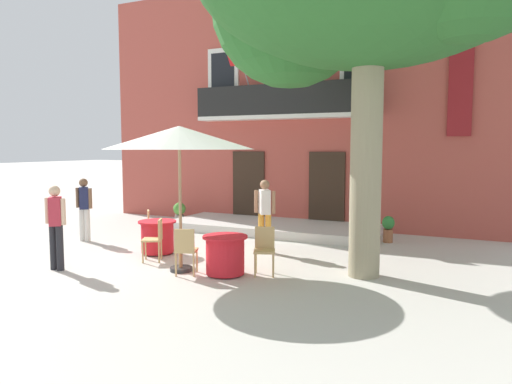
{
  "coord_description": "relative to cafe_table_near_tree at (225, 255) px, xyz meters",
  "views": [
    {
      "loc": [
        5.94,
        -8.78,
        2.45
      ],
      "look_at": [
        0.71,
        2.2,
        1.3
      ],
      "focal_mm": 33.68,
      "sensor_mm": 36.0,
      "label": 1
    }
  ],
  "objects": [
    {
      "name": "cafe_table_near_tree",
      "position": [
        0.0,
        0.0,
        0.0
      ],
      "size": [
        0.86,
        0.86,
        0.76
      ],
      "color": "red",
      "rests_on": "ground"
    },
    {
      "name": "pedestrian_mid_plaza",
      "position": [
        -4.92,
        1.33,
        0.53
      ],
      "size": [
        0.53,
        0.4,
        1.64
      ],
      "color": "silver",
      "rests_on": "ground"
    },
    {
      "name": "cafe_chair_near_tree_0",
      "position": [
        0.66,
        0.36,
        0.14
      ],
      "size": [
        0.52,
        0.52,
        0.91
      ],
      "color": "tan",
      "rests_on": "ground"
    },
    {
      "name": "ground_plane",
      "position": [
        -1.53,
        0.9,
        -0.39
      ],
      "size": [
        120.0,
        120.0,
        0.0
      ],
      "primitive_type": "plane",
      "color": "beige"
    },
    {
      "name": "building_facade",
      "position": [
        -1.11,
        7.89,
        3.36
      ],
      "size": [
        13.0,
        5.09,
        7.5
      ],
      "color": "#B24C42",
      "rests_on": "ground"
    },
    {
      "name": "ground_planter_left",
      "position": [
        -4.46,
        4.96,
        -0.03
      ],
      "size": [
        0.4,
        0.4,
        0.65
      ],
      "color": "slate",
      "rests_on": "ground"
    },
    {
      "name": "pedestrian_near_entrance",
      "position": [
        -0.14,
        2.13,
        0.56
      ],
      "size": [
        0.53,
        0.4,
        1.69
      ],
      "color": "gold",
      "rests_on": "ground"
    },
    {
      "name": "entrance_step_platform",
      "position": [
        -1.11,
        4.73,
        -0.27
      ],
      "size": [
        6.0,
        2.34,
        0.25
      ],
      "primitive_type": "cube",
      "color": "silver",
      "rests_on": "ground"
    },
    {
      "name": "pedestrian_by_tree",
      "position": [
        -3.21,
        -1.11,
        0.57
      ],
      "size": [
        0.53,
        0.4,
        1.69
      ],
      "color": "#232328",
      "rests_on": "ground"
    },
    {
      "name": "cafe_chair_near_tree_1",
      "position": [
        -0.66,
        -0.36,
        0.14
      ],
      "size": [
        0.52,
        0.52,
        0.91
      ],
      "color": "tan",
      "rests_on": "ground"
    },
    {
      "name": "cafe_table_middle",
      "position": [
        -2.31,
        0.95,
        0.0
      ],
      "size": [
        0.86,
        0.86,
        0.76
      ],
      "color": "red",
      "rests_on": "ground"
    },
    {
      "name": "cafe_chair_middle_1",
      "position": [
        -2.84,
        1.48,
        0.14
      ],
      "size": [
        0.56,
        0.56,
        0.91
      ],
      "color": "tan",
      "rests_on": "ground"
    },
    {
      "name": "cafe_umbrella",
      "position": [
        -0.93,
        -0.13,
        2.22
      ],
      "size": [
        2.9,
        2.9,
        2.85
      ],
      "color": "#997A56",
      "rests_on": "ground"
    },
    {
      "name": "cafe_chair_middle_0",
      "position": [
        -1.88,
        0.32,
        0.14
      ],
      "size": [
        0.54,
        0.54,
        0.91
      ],
      "color": "tan",
      "rests_on": "ground"
    },
    {
      "name": "ground_planter_right",
      "position": [
        2.24,
        4.55,
        -0.01
      ],
      "size": [
        0.32,
        0.32,
        0.68
      ],
      "color": "#995638",
      "rests_on": "ground"
    }
  ]
}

